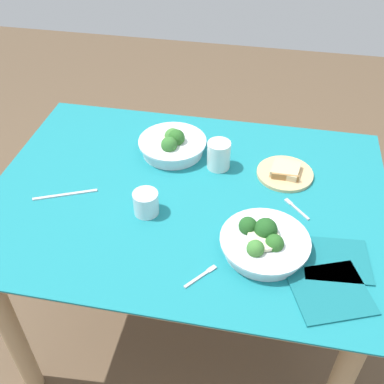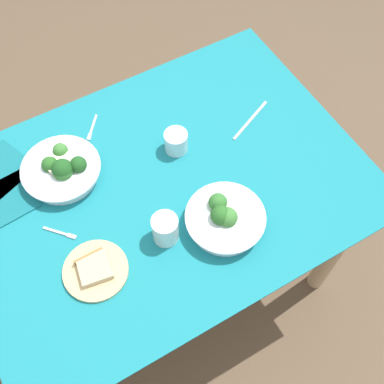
% 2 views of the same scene
% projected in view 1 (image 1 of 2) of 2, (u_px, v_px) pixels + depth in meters
% --- Properties ---
extents(ground_plane, '(6.00, 6.00, 0.00)m').
position_uv_depth(ground_plane, '(188.00, 327.00, 2.03)').
color(ground_plane, brown).
extents(dining_table, '(1.31, 0.95, 0.78)m').
position_uv_depth(dining_table, '(187.00, 222.00, 1.60)').
color(dining_table, '#197A84').
rests_on(dining_table, ground_plane).
extents(broccoli_bowl_far, '(0.25, 0.25, 0.10)m').
position_uv_depth(broccoli_bowl_far, '(173.00, 145.00, 1.67)').
color(broccoli_bowl_far, white).
rests_on(broccoli_bowl_far, dining_table).
extents(broccoli_bowl_near, '(0.26, 0.26, 0.10)m').
position_uv_depth(broccoli_bowl_near, '(264.00, 241.00, 1.31)').
color(broccoli_bowl_near, white).
rests_on(broccoli_bowl_near, dining_table).
extents(bread_side_plate, '(0.19, 0.19, 0.04)m').
position_uv_depth(bread_side_plate, '(285.00, 173.00, 1.58)').
color(bread_side_plate, '#D6B27A').
rests_on(bread_side_plate, dining_table).
extents(water_glass_center, '(0.08, 0.08, 0.10)m').
position_uv_depth(water_glass_center, '(219.00, 155.00, 1.59)').
color(water_glass_center, silver).
rests_on(water_glass_center, dining_table).
extents(water_glass_side, '(0.08, 0.08, 0.08)m').
position_uv_depth(water_glass_side, '(146.00, 203.00, 1.43)').
color(water_glass_side, silver).
rests_on(water_glass_side, dining_table).
extents(fork_by_far_bowl, '(0.08, 0.09, 0.00)m').
position_uv_depth(fork_by_far_bowl, '(202.00, 276.00, 1.26)').
color(fork_by_far_bowl, '#B7B7BC').
rests_on(fork_by_far_bowl, dining_table).
extents(fork_by_near_bowl, '(0.08, 0.09, 0.00)m').
position_uv_depth(fork_by_near_bowl, '(296.00, 208.00, 1.46)').
color(fork_by_near_bowl, '#B7B7BC').
rests_on(fork_by_near_bowl, dining_table).
extents(table_knife_left, '(0.20, 0.09, 0.00)m').
position_uv_depth(table_knife_left, '(65.00, 195.00, 1.51)').
color(table_knife_left, '#B7B7BC').
rests_on(table_knife_left, dining_table).
extents(napkin_folded_upper, '(0.20, 0.18, 0.01)m').
position_uv_depth(napkin_folded_upper, '(336.00, 260.00, 1.30)').
color(napkin_folded_upper, '#156870').
rests_on(napkin_folded_upper, dining_table).
extents(napkin_folded_lower, '(0.25, 0.24, 0.01)m').
position_uv_depth(napkin_folded_lower, '(330.00, 292.00, 1.22)').
color(napkin_folded_lower, '#156870').
rests_on(napkin_folded_lower, dining_table).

